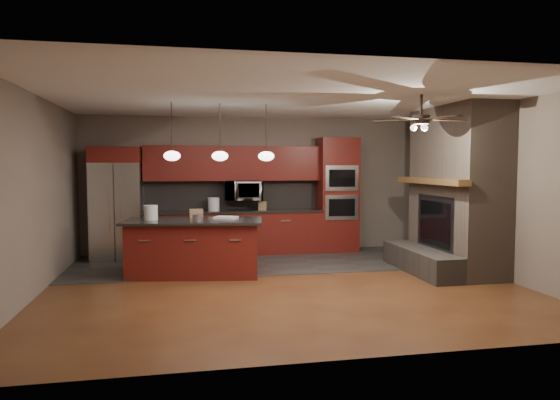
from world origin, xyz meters
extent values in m
plane|color=brown|center=(0.00, 0.00, 0.00)|extent=(7.00, 7.00, 0.00)
cube|color=white|center=(0.00, 0.00, 2.80)|extent=(7.00, 6.00, 0.02)
cube|color=slate|center=(0.00, 3.00, 1.40)|extent=(7.00, 0.02, 2.80)
cube|color=slate|center=(3.50, 0.00, 1.40)|extent=(0.02, 6.00, 2.80)
cube|color=slate|center=(-3.50, 0.00, 1.40)|extent=(0.02, 6.00, 2.80)
cube|color=#33312E|center=(0.00, 1.80, 0.01)|extent=(7.00, 2.40, 0.01)
cube|color=#6B5B4C|center=(3.10, 0.40, 1.40)|extent=(0.80, 2.00, 2.80)
cube|color=#464039|center=(2.45, 0.40, 0.20)|extent=(0.50, 2.00, 0.40)
cube|color=#2D2D30|center=(2.72, 0.40, 0.83)|extent=(0.05, 1.20, 0.95)
cube|color=black|center=(2.70, 0.40, 0.83)|extent=(0.02, 1.00, 0.75)
cube|color=brown|center=(2.60, 0.40, 1.55)|extent=(0.22, 2.10, 0.10)
cube|color=maroon|center=(-0.48, 2.70, 0.43)|extent=(3.55, 0.60, 0.86)
cube|color=black|center=(-0.48, 2.70, 0.88)|extent=(3.59, 0.64, 0.04)
cube|color=black|center=(-0.48, 2.98, 1.20)|extent=(3.55, 0.03, 0.60)
cube|color=maroon|center=(-0.48, 2.83, 1.85)|extent=(3.55, 0.35, 0.70)
cube|color=maroon|center=(1.70, 2.70, 1.19)|extent=(0.80, 0.60, 2.38)
cube|color=silver|center=(1.70, 2.40, 0.95)|extent=(0.70, 0.03, 0.52)
cube|color=black|center=(1.70, 2.38, 0.95)|extent=(0.55, 0.02, 0.35)
cube|color=silver|center=(1.70, 2.40, 1.55)|extent=(0.70, 0.03, 0.52)
cube|color=black|center=(1.70, 2.38, 1.55)|extent=(0.55, 0.02, 0.35)
imported|color=silver|center=(-0.27, 2.75, 1.30)|extent=(0.73, 0.41, 0.50)
cube|color=silver|center=(-2.74, 2.62, 0.93)|extent=(0.93, 0.72, 1.86)
cube|color=#2D2D30|center=(-2.74, 2.26, 0.93)|extent=(0.02, 0.02, 1.84)
cube|color=silver|center=(-2.84, 2.25, 0.98)|extent=(0.03, 0.03, 0.93)
cube|color=silver|center=(-2.64, 2.25, 0.98)|extent=(0.03, 0.03, 0.93)
cube|color=maroon|center=(-2.74, 2.62, 2.01)|extent=(0.93, 0.72, 0.30)
cube|color=maroon|center=(-1.32, 0.91, 0.44)|extent=(2.19, 1.17, 0.88)
cube|color=black|center=(-1.32, 0.91, 0.90)|extent=(2.36, 1.34, 0.04)
cylinder|color=silver|center=(-2.01, 1.01, 1.04)|extent=(0.29, 0.29, 0.24)
cylinder|color=#9F9EA3|center=(-1.27, 0.66, 0.97)|extent=(0.22, 0.22, 0.11)
cube|color=silver|center=(-0.79, 1.00, 0.94)|extent=(0.43, 0.39, 0.04)
cube|color=#8D6749|center=(-1.27, 1.27, 0.99)|extent=(0.23, 0.17, 0.14)
cylinder|color=silver|center=(-0.89, 2.70, 1.03)|extent=(0.27, 0.27, 0.26)
cube|color=olive|center=(0.10, 2.65, 0.99)|extent=(0.19, 0.17, 0.17)
cylinder|color=black|center=(-1.65, 0.70, 2.41)|extent=(0.01, 0.01, 0.78)
ellipsoid|color=white|center=(-1.65, 0.70, 1.96)|extent=(0.26, 0.26, 0.16)
cylinder|color=black|center=(-0.90, 0.70, 2.41)|extent=(0.01, 0.01, 0.78)
ellipsoid|color=white|center=(-0.90, 0.70, 1.96)|extent=(0.26, 0.26, 0.16)
cylinder|color=black|center=(-0.15, 0.70, 2.41)|extent=(0.01, 0.01, 0.78)
ellipsoid|color=white|center=(-0.15, 0.70, 1.96)|extent=(0.26, 0.26, 0.16)
cylinder|color=black|center=(1.80, -0.80, 2.65)|extent=(0.04, 0.04, 0.30)
cylinder|color=black|center=(1.80, -0.80, 2.45)|extent=(0.24, 0.24, 0.12)
cube|color=black|center=(2.18, -0.80, 2.45)|extent=(0.60, 0.12, 0.01)
cube|color=black|center=(1.92, -0.44, 2.45)|extent=(0.30, 0.61, 0.01)
cube|color=black|center=(1.49, -0.58, 2.45)|extent=(0.56, 0.45, 0.01)
cube|color=black|center=(1.49, -1.02, 2.45)|extent=(0.56, 0.45, 0.01)
cube|color=black|center=(1.92, -1.16, 2.45)|extent=(0.30, 0.61, 0.01)
camera|label=1|loc=(-1.50, -7.33, 1.81)|focal=32.00mm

